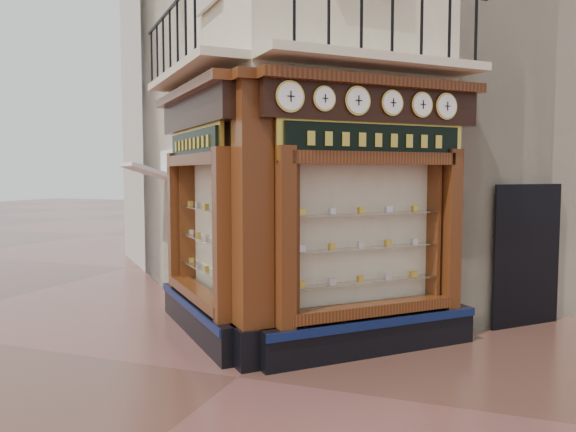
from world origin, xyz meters
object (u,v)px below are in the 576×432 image
at_px(clock_f, 446,106).
at_px(signboard_left, 194,144).
at_px(clock_b, 324,99).
at_px(clock_c, 357,101).
at_px(awning, 151,300).
at_px(signboard_right, 376,140).
at_px(corner_pilaster, 253,224).
at_px(clock_e, 422,105).
at_px(clock_d, 392,103).
at_px(clock_a, 290,97).

relative_size(clock_f, signboard_left, 0.19).
xyz_separation_m(clock_f, signboard_left, (-3.81, -0.73, -0.52)).
height_order(clock_b, clock_f, clock_f).
distance_m(clock_b, signboard_left, 2.53).
bearing_deg(clock_f, clock_c, 180.00).
bearing_deg(awning, signboard_left, -176.32).
xyz_separation_m(signboard_left, signboard_right, (2.92, 0.00, -0.00)).
distance_m(corner_pilaster, clock_b, 1.93).
bearing_deg(clock_e, clock_d, -180.00).
relative_size(awning, signboard_right, 0.73).
bearing_deg(signboard_left, clock_b, -151.68).
bearing_deg(clock_d, signboard_right, 149.57).
xyz_separation_m(clock_c, signboard_left, (-2.73, 0.34, -0.52)).
height_order(clock_d, signboard_right, clock_d).
bearing_deg(awning, clock_c, -159.58).
height_order(clock_c, signboard_right, clock_c).
xyz_separation_m(clock_b, signboard_left, (-2.37, 0.71, -0.52)).
relative_size(signboard_left, signboard_right, 0.91).
xyz_separation_m(clock_f, awning, (-5.96, 1.15, -3.62)).
distance_m(clock_c, signboard_left, 2.80).
distance_m(corner_pilaster, signboard_left, 2.12).
bearing_deg(clock_c, clock_e, 0.00).
xyz_separation_m(clock_b, clock_c, (0.36, 0.36, -0.00)).
xyz_separation_m(clock_b, clock_f, (1.44, 1.44, -0.00)).
bearing_deg(corner_pilaster, clock_e, -9.87).
distance_m(awning, signboard_right, 6.24).
bearing_deg(clock_b, clock_a, -180.00).
height_order(clock_a, clock_f, clock_a).
bearing_deg(signboard_right, signboard_left, 135.00).
distance_m(clock_b, signboard_right, 1.04).
xyz_separation_m(clock_f, signboard_right, (-0.89, -0.73, -0.52)).
relative_size(corner_pilaster, clock_c, 9.92).
height_order(corner_pilaster, clock_e, corner_pilaster).
relative_size(clock_c, awning, 0.25).
height_order(clock_f, awning, clock_f).
height_order(clock_d, clock_e, clock_e).
xyz_separation_m(clock_d, clock_e, (0.37, 0.37, 0.00)).
bearing_deg(signboard_right, corner_pilaster, 169.75).
xyz_separation_m(clock_a, clock_c, (0.72, 0.72, -0.00)).
distance_m(clock_c, awning, 6.47).
relative_size(clock_d, signboard_left, 0.18).
xyz_separation_m(corner_pilaster, clock_f, (2.35, 1.75, 1.67)).
distance_m(clock_b, awning, 6.34).
height_order(clock_a, signboard_left, clock_a).
height_order(clock_a, awning, clock_a).
relative_size(corner_pilaster, clock_e, 10.82).
bearing_deg(corner_pilaster, clock_d, -12.42).
distance_m(clock_f, signboard_right, 1.27).
bearing_deg(clock_c, clock_a, -180.00).
height_order(clock_a, clock_b, clock_a).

